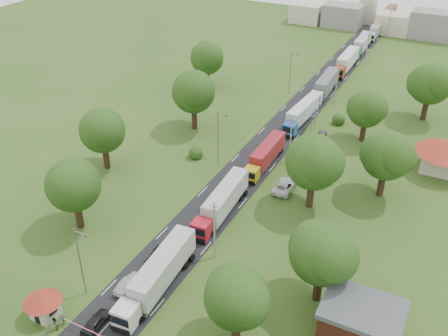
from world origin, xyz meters
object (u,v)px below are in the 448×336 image
Objects in this scene: truck_0 at (159,274)px; car_lane_mid at (129,284)px; guard_booth at (43,303)px; info_sign at (314,116)px; car_lane_front at (96,322)px; boom_barrier at (85,329)px.

truck_0 is 3.56× the size of car_lane_mid.
guard_booth is 13.54m from truck_0.
info_sign reaches higher than car_lane_front.
info_sign is at bearing 83.76° from boom_barrier.
info_sign is 0.97× the size of car_lane_front.
boom_barrier is at bearing -109.42° from truck_0.
guard_booth reaches higher than boom_barrier.
car_lane_mid reaches higher than boom_barrier.
car_lane_front reaches higher than boom_barrier.
boom_barrier is at bearing 90.21° from car_lane_mid.
truck_0 reaches higher than car_lane_front.
info_sign is (6.56, 60.00, 2.11)m from boom_barrier.
car_lane_front is 0.96× the size of car_lane_mid.
car_lane_front is at bearing 93.13° from car_lane_mid.
truck_0 reaches higher than car_lane_mid.
boom_barrier is 0.59× the size of truck_0.
guard_booth is 61.27m from info_sign.
car_lane_front is at bearing -110.47° from truck_0.
boom_barrier is 1.55m from car_lane_front.
boom_barrier is 2.25× the size of info_sign.
car_lane_mid is (-3.35, -1.74, -1.57)m from truck_0.
car_lane_front is at bearing 13.61° from guard_booth.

